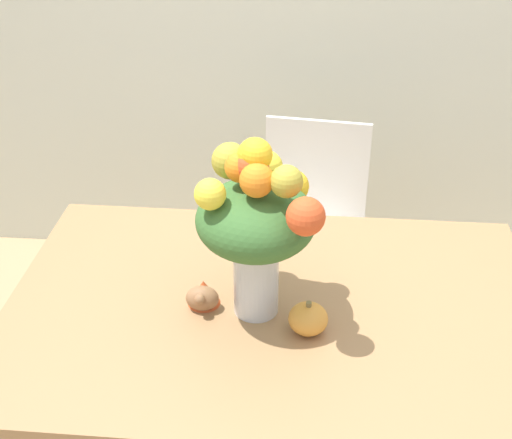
# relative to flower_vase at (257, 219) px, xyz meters

# --- Properties ---
(dining_table) EXTENTS (1.44, 0.98, 0.76)m
(dining_table) POSITION_rel_flower_vase_xyz_m (0.04, 0.02, -0.37)
(dining_table) COLOR #9E754C
(dining_table) RESTS_ON ground_plane
(flower_vase) EXTENTS (0.32, 0.35, 0.50)m
(flower_vase) POSITION_rel_flower_vase_xyz_m (0.00, 0.00, 0.00)
(flower_vase) COLOR silver
(flower_vase) RESTS_ON dining_table
(pumpkin) EXTENTS (0.10, 0.10, 0.09)m
(pumpkin) POSITION_rel_flower_vase_xyz_m (0.14, -0.08, -0.24)
(pumpkin) COLOR gold
(pumpkin) RESTS_ON dining_table
(turkey_figurine) EXTENTS (0.09, 0.12, 0.07)m
(turkey_figurine) POSITION_rel_flower_vase_xyz_m (-0.14, 0.00, -0.24)
(turkey_figurine) COLOR #936642
(turkey_figurine) RESTS_ON dining_table
(dining_chair_near_window) EXTENTS (0.46, 0.46, 0.90)m
(dining_chair_near_window) POSITION_rel_flower_vase_xyz_m (0.13, 0.84, -0.57)
(dining_chair_near_window) COLOR white
(dining_chair_near_window) RESTS_ON ground_plane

